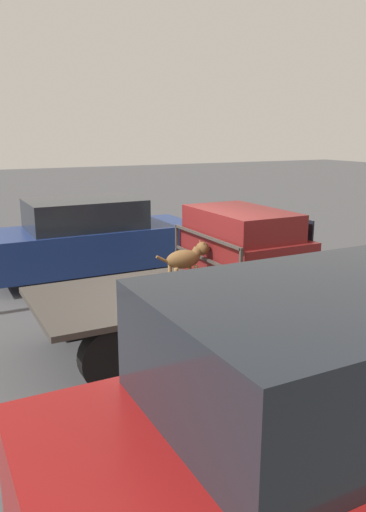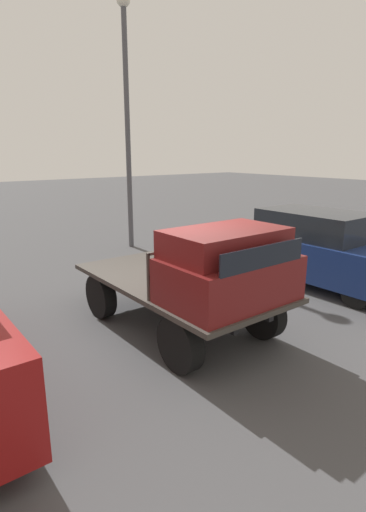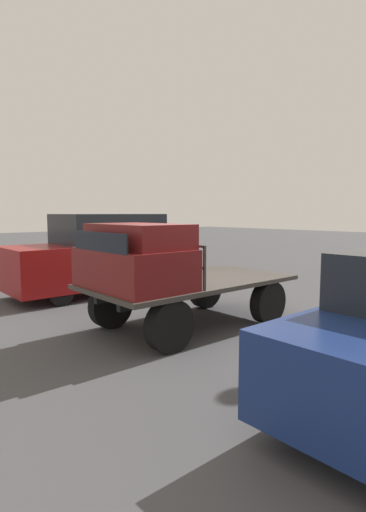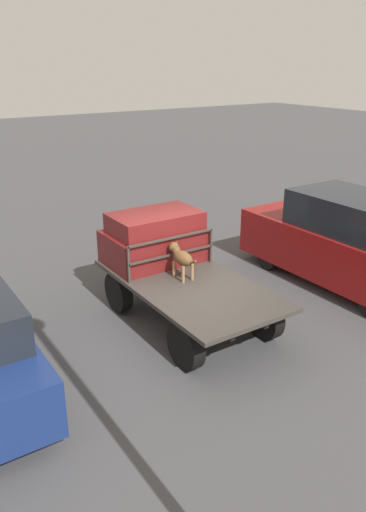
% 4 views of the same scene
% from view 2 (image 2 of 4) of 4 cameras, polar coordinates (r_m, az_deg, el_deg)
% --- Properties ---
extents(ground_plane, '(80.00, 80.00, 0.00)m').
position_cam_2_polar(ground_plane, '(7.39, -0.84, -9.96)').
color(ground_plane, '#474749').
extents(flatbed_truck, '(4.01, 2.09, 0.90)m').
position_cam_2_polar(flatbed_truck, '(7.15, -0.86, -5.25)').
color(flatbed_truck, black).
rests_on(flatbed_truck, ground).
extents(truck_cab, '(1.31, 1.97, 1.08)m').
position_cam_2_polar(truck_cab, '(5.99, 6.45, -1.61)').
color(truck_cab, maroon).
rests_on(truck_cab, flatbed_truck).
extents(truck_headboard, '(0.04, 1.97, 0.74)m').
position_cam_2_polar(truck_headboard, '(6.49, 2.17, -0.39)').
color(truck_headboard, '#3D3833').
rests_on(truck_headboard, flatbed_truck).
extents(dog, '(0.91, 0.28, 0.68)m').
position_cam_2_polar(dog, '(6.74, 0.37, -0.48)').
color(dog, '#9E7547').
rests_on(dog, flatbed_truck).
extents(parked_sedan, '(4.41, 1.75, 1.74)m').
position_cam_2_polar(parked_sedan, '(9.97, 18.85, 1.02)').
color(parked_sedan, black).
rests_on(parked_sedan, ground).
extents(light_pole_near, '(0.41, 0.41, 7.55)m').
position_cam_2_polar(light_pole_near, '(13.26, -8.06, 21.19)').
color(light_pole_near, '#4C4C51').
rests_on(light_pole_near, ground).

